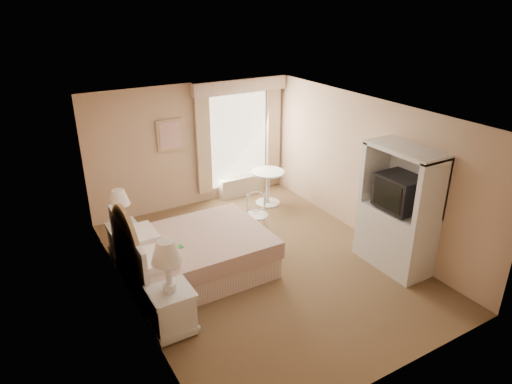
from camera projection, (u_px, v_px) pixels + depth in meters
room at (263, 194)px, 6.94m from camera, size 4.21×5.51×2.51m
window at (240, 135)px, 9.48m from camera, size 2.05×0.22×2.51m
framed_art at (170, 135)px, 8.75m from camera, size 0.52×0.04×0.62m
bed at (190, 255)px, 7.02m from camera, size 2.15×1.69×1.49m
nightstand_near at (171, 299)px, 5.77m from camera, size 0.54×0.54×1.32m
nightstand_far at (123, 231)px, 7.53m from camera, size 0.48×0.48×1.17m
round_table at (268, 182)px, 9.39m from camera, size 0.68×0.68×0.72m
cafe_chair at (257, 211)px, 8.16m from camera, size 0.52×0.52×0.82m
armoire at (397, 218)px, 7.11m from camera, size 0.60×1.20×1.99m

